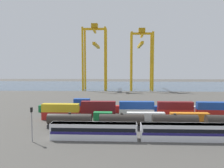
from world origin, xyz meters
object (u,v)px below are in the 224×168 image
Objects in this scene: gantry_crane_central at (141,52)px; shipping_container_17 at (117,109)px; passenger_train at (185,131)px; signal_mast at (32,120)px; gantry_crane_west at (95,51)px; shipping_container_19 at (189,110)px; freight_tank_row at (148,121)px; shipping_container_5 at (61,112)px.

shipping_container_17 is at bearing -100.62° from gantry_crane_central.
passenger_train is 35.54m from signal_mast.
signal_mast reaches higher than shipping_container_17.
shipping_container_19 is at bearing -62.52° from gantry_crane_west.
gantry_crane_west reaches higher than freight_tank_row.
freight_tank_row is at bearing 128.20° from passenger_train.
passenger_train is 44.48m from shipping_container_5.
gantry_crane_central is (36.55, 94.72, 27.30)m from shipping_container_5.
gantry_crane_central reaches higher than passenger_train.
gantry_crane_central is (0.16, 120.30, 26.45)m from passenger_train.
shipping_container_5 and shipping_container_17 have the same top height.
passenger_train is 11.99m from freight_tank_row.
shipping_container_17 is at bearing 61.14° from signal_mast.
gantry_crane_west reaches higher than shipping_container_5.
freight_tank_row is 1.22× the size of gantry_crane_central.
gantry_crane_west is (-35.28, 119.74, 27.73)m from passenger_train.
signal_mast reaches higher than freight_tank_row.
freight_tank_row is at bearing -93.91° from gantry_crane_central.
shipping_container_5 is 105.13m from gantry_crane_central.
shipping_container_17 is (18.87, 34.23, -3.89)m from signal_mast.
shipping_container_19 is (45.85, 34.23, -3.89)m from signal_mast.
freight_tank_row is 114.25m from gantry_crane_central.
shipping_container_19 is at bearing 51.10° from freight_tank_row.
passenger_train is 5.23× the size of shipping_container_5.
shipping_container_17 is 0.24× the size of gantry_crane_west.
shipping_container_17 is at bearing 117.45° from passenger_train.
freight_tank_row is at bearing 23.26° from signal_mast.
signal_mast is at bearing -87.83° from shipping_container_5.
gantry_crane_west reaches higher than shipping_container_19.
signal_mast is at bearing -175.84° from passenger_train.
shipping_container_17 and shipping_container_19 have the same top height.
shipping_container_5 is at bearing 92.17° from signal_mast.
signal_mast reaches higher than shipping_container_19.
shipping_container_19 is 0.26× the size of gantry_crane_central.
shipping_container_5 is at bearing -111.10° from gantry_crane_central.
shipping_container_19 is at bearing -83.33° from gantry_crane_central.
shipping_container_5 is at bearing 150.85° from freight_tank_row.
shipping_container_17 is (19.93, 6.09, 0.00)m from shipping_container_5.
gantry_crane_west is 1.08× the size of gantry_crane_central.
gantry_crane_central is (7.58, 110.87, 26.49)m from freight_tank_row.
shipping_container_5 is (-36.38, 25.58, -0.84)m from passenger_train.
shipping_container_5 is 1.00× the size of shipping_container_19.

